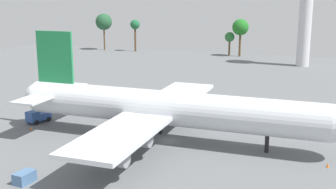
# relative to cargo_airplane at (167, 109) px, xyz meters

# --- Properties ---
(ground_plane) EXTENTS (239.91, 239.91, 0.00)m
(ground_plane) POSITION_rel_cargo_airplane_xyz_m (0.21, 0.00, -5.92)
(ground_plane) COLOR slate
(cargo_airplane) EXTENTS (59.98, 50.42, 18.90)m
(cargo_airplane) POSITION_rel_cargo_airplane_xyz_m (0.00, 0.00, 0.00)
(cargo_airplane) COLOR silver
(cargo_airplane) RESTS_ON ground_plane
(baggage_tug) EXTENTS (3.80, 5.21, 2.01)m
(baggage_tug) POSITION_rel_cargo_airplane_xyz_m (20.29, 28.02, -4.88)
(baggage_tug) COLOR yellow
(baggage_tug) RESTS_ON ground_plane
(maintenance_van) EXTENTS (3.62, 5.39, 2.55)m
(maintenance_van) POSITION_rel_cargo_airplane_xyz_m (-28.72, 1.68, -4.64)
(maintenance_van) COLOR #2D5193
(maintenance_van) RESTS_ON ground_plane
(cargo_container_fore) EXTENTS (2.15, 3.12, 1.62)m
(cargo_container_fore) POSITION_rel_cargo_airplane_xyz_m (-12.51, -23.61, -5.11)
(cargo_container_fore) COLOR #4C729E
(cargo_container_fore) RESTS_ON ground_plane
(safety_cone_nose) EXTENTS (0.44, 0.44, 0.63)m
(safety_cone_nose) POSITION_rel_cargo_airplane_xyz_m (27.20, -3.32, -5.60)
(safety_cone_nose) COLOR orange
(safety_cone_nose) RESTS_ON ground_plane
(safety_cone_tail) EXTENTS (0.43, 0.43, 0.61)m
(safety_cone_tail) POSITION_rel_cargo_airplane_xyz_m (-26.78, -3.07, -5.61)
(safety_cone_tail) COLOR orange
(safety_cone_tail) RESTS_ON ground_plane
(control_tower) EXTENTS (8.69, 8.69, 34.64)m
(control_tower) POSITION_rel_cargo_airplane_xyz_m (18.12, 94.56, 14.79)
(control_tower) COLOR silver
(control_tower) RESTS_ON ground_plane
(tree_line_backdrop) EXTENTS (135.84, 7.59, 16.84)m
(tree_line_backdrop) POSITION_rel_cargo_airplane_xyz_m (-36.25, 111.95, 5.86)
(tree_line_backdrop) COLOR #51381E
(tree_line_backdrop) RESTS_ON ground_plane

